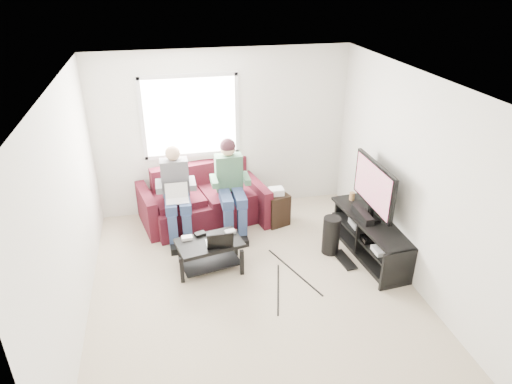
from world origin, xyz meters
The scene contains 26 objects.
floor centered at (0.00, 0.00, 0.00)m, with size 4.50×4.50×0.00m, color #AFA788.
ceiling centered at (0.00, 0.00, 2.60)m, with size 4.50×4.50×0.00m, color white.
wall_back centered at (0.00, 2.25, 1.30)m, with size 4.50×4.50×0.00m, color silver.
wall_front centered at (0.00, -2.25, 1.30)m, with size 4.50×4.50×0.00m, color silver.
wall_left centered at (-2.00, 0.00, 1.30)m, with size 4.50×4.50×0.00m, color silver.
wall_right centered at (2.00, 0.00, 1.30)m, with size 4.50×4.50×0.00m, color silver.
window centered at (-0.50, 2.23, 1.60)m, with size 1.48×0.04×1.28m.
sofa centered at (-0.42, 1.82, 0.32)m, with size 2.05×1.19×0.88m.
person_left centered at (-0.82, 1.49, 0.75)m, with size 0.40×0.70×1.36m.
person_right centered at (-0.02, 1.51, 0.81)m, with size 0.40×0.71×1.41m.
laptop_silver centered at (-0.82, 1.29, 0.73)m, with size 0.32×0.22×0.24m, color silver, non-canonical shape.
coffee_table centered at (-0.48, 0.53, 0.31)m, with size 0.92×0.67×0.42m.
laptop_black centered at (-0.36, 0.45, 0.54)m, with size 0.34×0.24×0.24m, color black, non-canonical shape.
controller_a centered at (-0.76, 0.65, 0.44)m, with size 0.14×0.09×0.04m, color silver.
controller_b centered at (-0.58, 0.71, 0.44)m, with size 0.14×0.09×0.04m, color black.
controller_c centered at (-0.18, 0.68, 0.44)m, with size 0.14×0.09×0.04m, color gray.
tv_stand centered at (1.77, 0.40, 0.24)m, with size 0.63×1.65×0.54m.
tv centered at (1.77, 0.50, 1.00)m, with size 0.12×1.10×0.81m.
soundbar centered at (1.65, 0.50, 0.59)m, with size 0.12×0.50×0.10m, color black.
drink_cup centered at (1.72, 1.03, 0.60)m, with size 0.08×0.08×0.12m, color #AD804A.
console_white centered at (1.77, 0.00, 0.31)m, with size 0.30×0.22×0.06m, color silver.
console_grey centered at (1.77, 0.70, 0.32)m, with size 0.34×0.26×0.08m, color gray.
console_black centered at (1.77, 0.35, 0.32)m, with size 0.38×0.30×0.07m, color black.
subwoofer centered at (1.23, 0.55, 0.28)m, with size 0.24×0.24×0.55m, color black.
keyboard_floor centered at (1.35, 0.30, 0.01)m, with size 0.16×0.48×0.03m, color black.
end_table centered at (0.68, 1.50, 0.27)m, with size 0.34×0.34×0.61m.
Camera 1 is at (-0.96, -4.54, 3.68)m, focal length 32.00 mm.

